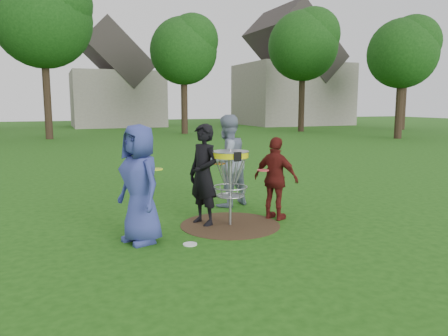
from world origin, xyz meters
name	(u,v)px	position (x,y,z in m)	size (l,w,h in m)	color
ground	(230,225)	(0.00, 0.00, 0.00)	(100.00, 100.00, 0.00)	#19470F
dirt_patch	(230,225)	(0.00, 0.00, 0.00)	(1.80, 1.80, 0.01)	#47331E
player_blue	(140,184)	(-1.68, -0.37, 0.93)	(0.91, 0.59, 1.86)	navy
player_black	(204,175)	(-0.42, 0.24, 0.91)	(0.66, 0.44, 1.82)	black
player_grey	(227,161)	(0.51, 1.41, 0.97)	(0.94, 0.74, 1.94)	gray
player_maroon	(276,179)	(0.95, 0.06, 0.78)	(0.92, 0.38, 1.56)	#591714
disc_on_grass	(190,244)	(-1.01, -0.80, 0.01)	(0.22, 0.22, 0.02)	white
disc_golf_basket	(230,169)	(0.00, 0.00, 1.02)	(0.66, 0.67, 1.38)	#9EA0A5
held_discs	(219,163)	(-0.12, 0.24, 1.10)	(2.29, 1.67, 0.25)	#DCFE1C
tree_row	(105,35)	(0.44, 20.67, 6.21)	(51.20, 17.42, 9.90)	#38281C
house_row	(139,81)	(4.78, 33.07, 4.14)	(44.50, 10.65, 11.62)	gray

